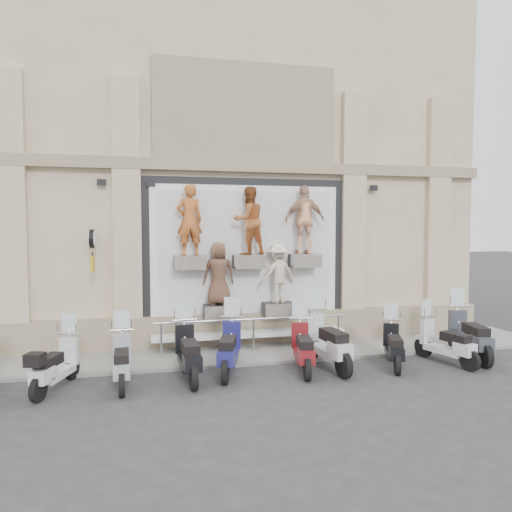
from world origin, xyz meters
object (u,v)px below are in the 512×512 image
object	(u,v)px
scooter_g	(327,330)
scooter_h	(394,337)
scooter_b	(56,355)
scooter_d	(188,341)
guard_rail	(254,336)
scooter_c	(122,351)
clock_sign_bracket	(92,245)
scooter_i	(446,333)
scooter_j	(470,325)
scooter_e	(229,337)
scooter_f	(303,337)

from	to	relation	value
scooter_g	scooter_h	distance (m)	1.58
scooter_b	scooter_g	xyz separation A→B (m)	(5.76, 0.19, 0.16)
scooter_h	scooter_d	bearing A→B (deg)	-160.14
guard_rail	scooter_c	bearing A→B (deg)	-151.54
guard_rail	scooter_d	xyz separation A→B (m)	(-1.76, -1.56, 0.34)
scooter_b	scooter_d	size ratio (longest dim) A/B	0.88
scooter_g	clock_sign_bracket	bearing A→B (deg)	153.92
guard_rail	scooter_c	size ratio (longest dim) A/B	2.84
scooter_c	scooter_d	distance (m)	1.36
scooter_h	scooter_g	bearing A→B (deg)	-167.36
scooter_h	scooter_i	xyz separation A→B (m)	(1.31, -0.07, 0.03)
scooter_h	scooter_j	bearing A→B (deg)	26.59
guard_rail	scooter_j	bearing A→B (deg)	-16.91
scooter_d	scooter_g	distance (m)	3.16
clock_sign_bracket	scooter_i	bearing A→B (deg)	-15.46
scooter_h	scooter_j	world-z (taller)	scooter_j
scooter_e	guard_rail	bearing A→B (deg)	73.72
scooter_f	scooter_b	bearing A→B (deg)	-168.21
clock_sign_bracket	scooter_h	distance (m)	7.49
scooter_c	scooter_b	bearing A→B (deg)	175.65
scooter_g	scooter_h	bearing A→B (deg)	-15.17
scooter_e	scooter_g	size ratio (longest dim) A/B	0.92
guard_rail	scooter_c	xyz separation A→B (m)	(-3.11, -1.69, 0.26)
scooter_c	scooter_i	size ratio (longest dim) A/B	0.99
guard_rail	scooter_h	distance (m)	3.42
scooter_f	scooter_i	distance (m)	3.47
guard_rail	scooter_f	xyz separation A→B (m)	(0.79, -1.57, 0.29)
scooter_f	scooter_d	bearing A→B (deg)	-169.50
guard_rail	scooter_e	bearing A→B (deg)	-121.82
guard_rail	clock_sign_bracket	distance (m)	4.57
scooter_f	scooter_h	size ratio (longest dim) A/B	1.09
clock_sign_bracket	scooter_j	world-z (taller)	clock_sign_bracket
scooter_h	scooter_i	distance (m)	1.32
scooter_d	scooter_j	distance (m)	6.84
scooter_d	scooter_i	world-z (taller)	scooter_d
scooter_e	scooter_f	bearing A→B (deg)	8.66
guard_rail	scooter_h	bearing A→B (deg)	-30.30
scooter_b	clock_sign_bracket	bearing A→B (deg)	95.40
guard_rail	clock_sign_bracket	xyz separation A→B (m)	(-3.90, 0.47, 2.34)
clock_sign_bracket	scooter_h	bearing A→B (deg)	-17.74
scooter_g	scooter_b	bearing A→B (deg)	175.93
scooter_f	scooter_h	world-z (taller)	scooter_f
scooter_f	scooter_i	size ratio (longest dim) A/B	1.04
scooter_d	scooter_h	bearing A→B (deg)	-5.85
guard_rail	scooter_i	bearing A→B (deg)	-22.78
scooter_g	scooter_i	size ratio (longest dim) A/B	1.20
clock_sign_bracket	scooter_e	distance (m)	4.09
scooter_b	scooter_j	xyz separation A→B (m)	(9.45, 0.12, 0.13)
clock_sign_bracket	scooter_e	xyz separation A→B (m)	(3.05, -1.84, -2.00)
scooter_b	scooter_h	xyz separation A→B (m)	(7.31, -0.06, -0.01)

